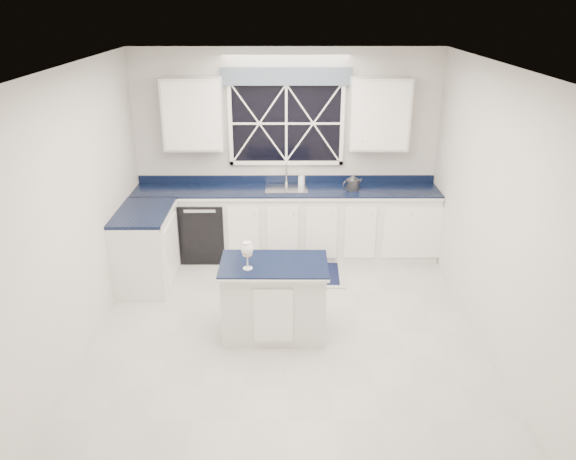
{
  "coord_description": "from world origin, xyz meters",
  "views": [
    {
      "loc": [
        -0.01,
        -5.03,
        3.25
      ],
      "look_at": [
        0.01,
        0.4,
        1.0
      ],
      "focal_mm": 35.0,
      "sensor_mm": 36.0,
      "label": 1
    }
  ],
  "objects_px": {
    "faucet": "(286,173)",
    "wine_glass": "(247,251)",
    "kettle": "(353,183)",
    "dishwasher": "(205,227)",
    "soap_bottle": "(302,178)",
    "island": "(274,298)"
  },
  "relations": [
    {
      "from": "faucet",
      "to": "soap_bottle",
      "type": "height_order",
      "value": "faucet"
    },
    {
      "from": "faucet",
      "to": "kettle",
      "type": "bearing_deg",
      "value": -14.08
    },
    {
      "from": "wine_glass",
      "to": "faucet",
      "type": "bearing_deg",
      "value": 80.35
    },
    {
      "from": "faucet",
      "to": "wine_glass",
      "type": "relative_size",
      "value": 1.07
    },
    {
      "from": "dishwasher",
      "to": "wine_glass",
      "type": "bearing_deg",
      "value": -70.76
    },
    {
      "from": "dishwasher",
      "to": "kettle",
      "type": "relative_size",
      "value": 3.08
    },
    {
      "from": "faucet",
      "to": "kettle",
      "type": "height_order",
      "value": "faucet"
    },
    {
      "from": "kettle",
      "to": "wine_glass",
      "type": "distance_m",
      "value": 2.38
    },
    {
      "from": "faucet",
      "to": "soap_bottle",
      "type": "bearing_deg",
      "value": 7.12
    },
    {
      "from": "island",
      "to": "kettle",
      "type": "bearing_deg",
      "value": 63.17
    },
    {
      "from": "kettle",
      "to": "wine_glass",
      "type": "relative_size",
      "value": 0.95
    },
    {
      "from": "dishwasher",
      "to": "faucet",
      "type": "height_order",
      "value": "faucet"
    },
    {
      "from": "kettle",
      "to": "faucet",
      "type": "bearing_deg",
      "value": 144.73
    },
    {
      "from": "wine_glass",
      "to": "soap_bottle",
      "type": "relative_size",
      "value": 1.7
    },
    {
      "from": "faucet",
      "to": "island",
      "type": "xyz_separation_m",
      "value": [
        -0.13,
        -2.13,
        -0.69
      ]
    },
    {
      "from": "dishwasher",
      "to": "soap_bottle",
      "type": "relative_size",
      "value": 4.96
    },
    {
      "from": "island",
      "to": "soap_bottle",
      "type": "xyz_separation_m",
      "value": [
        0.33,
        2.15,
        0.62
      ]
    },
    {
      "from": "faucet",
      "to": "kettle",
      "type": "xyz_separation_m",
      "value": [
        0.86,
        -0.22,
        -0.07
      ]
    },
    {
      "from": "kettle",
      "to": "wine_glass",
      "type": "xyz_separation_m",
      "value": [
        -1.24,
        -2.03,
        -0.03
      ]
    },
    {
      "from": "kettle",
      "to": "wine_glass",
      "type": "height_order",
      "value": "kettle"
    },
    {
      "from": "faucet",
      "to": "island",
      "type": "distance_m",
      "value": 2.24
    },
    {
      "from": "kettle",
      "to": "soap_bottle",
      "type": "relative_size",
      "value": 1.61
    }
  ]
}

